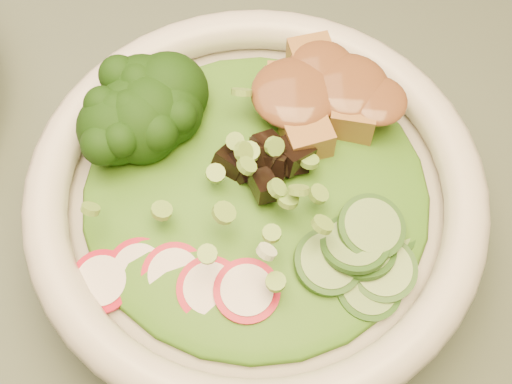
# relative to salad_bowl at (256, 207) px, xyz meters

# --- Properties ---
(salad_bowl) EXTENTS (0.28, 0.28, 0.08)m
(salad_bowl) POSITION_rel_salad_bowl_xyz_m (0.00, 0.00, 0.00)
(salad_bowl) COLOR silver
(salad_bowl) RESTS_ON dining_table
(lettuce_bed) EXTENTS (0.22, 0.22, 0.03)m
(lettuce_bed) POSITION_rel_salad_bowl_xyz_m (0.00, 0.00, 0.02)
(lettuce_bed) COLOR #326715
(lettuce_bed) RESTS_ON salad_bowl
(broccoli_florets) EXTENTS (0.09, 0.08, 0.05)m
(broccoli_florets) POSITION_rel_salad_bowl_xyz_m (-0.06, 0.03, 0.04)
(broccoli_florets) COLOR black
(broccoli_florets) RESTS_ON salad_bowl
(radish_slices) EXTENTS (0.12, 0.04, 0.02)m
(radish_slices) POSITION_rel_salad_bowl_xyz_m (-0.03, -0.06, 0.03)
(radish_slices) COLOR #AE0D24
(radish_slices) RESTS_ON salad_bowl
(cucumber_slices) EXTENTS (0.08, 0.08, 0.04)m
(cucumber_slices) POSITION_rel_salad_bowl_xyz_m (0.06, -0.04, 0.03)
(cucumber_slices) COLOR #8DB062
(cucumber_slices) RESTS_ON salad_bowl
(mushroom_heap) EXTENTS (0.08, 0.08, 0.04)m
(mushroom_heap) POSITION_rel_salad_bowl_xyz_m (0.01, 0.01, 0.04)
(mushroom_heap) COLOR black
(mushroom_heap) RESTS_ON salad_bowl
(tofu_cubes) EXTENTS (0.10, 0.06, 0.04)m
(tofu_cubes) POSITION_rel_salad_bowl_xyz_m (0.04, 0.06, 0.03)
(tofu_cubes) COLOR olive
(tofu_cubes) RESTS_ON salad_bowl
(peanut_sauce) EXTENTS (0.07, 0.06, 0.02)m
(peanut_sauce) POSITION_rel_salad_bowl_xyz_m (0.04, 0.06, 0.05)
(peanut_sauce) COLOR brown
(peanut_sauce) RESTS_ON tofu_cubes
(scallion_garnish) EXTENTS (0.20, 0.20, 0.03)m
(scallion_garnish) POSITION_rel_salad_bowl_xyz_m (0.00, 0.00, 0.05)
(scallion_garnish) COLOR #6E9F38
(scallion_garnish) RESTS_ON salad_bowl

